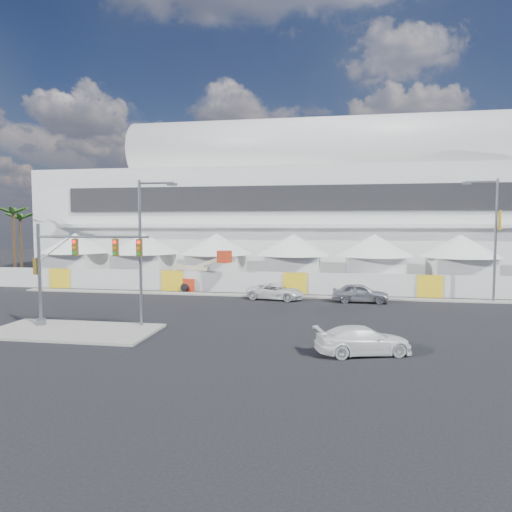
% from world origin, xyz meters
% --- Properties ---
extents(ground, '(160.00, 160.00, 0.00)m').
position_xyz_m(ground, '(0.00, 0.00, 0.00)').
color(ground, black).
rests_on(ground, ground).
extents(median_island, '(10.00, 5.00, 0.15)m').
position_xyz_m(median_island, '(-6.00, -3.00, 0.07)').
color(median_island, gray).
rests_on(median_island, ground).
extents(far_curb, '(80.00, 1.20, 0.12)m').
position_xyz_m(far_curb, '(20.00, 12.50, 0.06)').
color(far_curb, gray).
rests_on(far_curb, ground).
extents(stadium, '(80.00, 24.80, 21.98)m').
position_xyz_m(stadium, '(8.71, 41.50, 9.45)').
color(stadium, silver).
rests_on(stadium, ground).
extents(tent_row, '(53.40, 8.40, 5.40)m').
position_xyz_m(tent_row, '(0.50, 24.00, 3.15)').
color(tent_row, silver).
rests_on(tent_row, ground).
extents(hoarding_fence, '(70.00, 0.25, 2.00)m').
position_xyz_m(hoarding_fence, '(6.00, 14.50, 1.00)').
color(hoarding_fence, silver).
rests_on(hoarding_fence, ground).
extents(palm_cluster, '(10.60, 10.60, 8.55)m').
position_xyz_m(palm_cluster, '(-33.46, 29.50, 6.88)').
color(palm_cluster, '#47331E').
rests_on(palm_cluster, ground).
extents(sedan_silver, '(1.90, 4.66, 1.58)m').
position_xyz_m(sedan_silver, '(11.73, 10.70, 0.79)').
color(sedan_silver, '#A7A7AB').
rests_on(sedan_silver, ground).
extents(pickup_curb, '(3.13, 5.24, 1.36)m').
position_xyz_m(pickup_curb, '(4.60, 11.03, 0.68)').
color(pickup_curb, silver).
rests_on(pickup_curb, ground).
extents(pickup_near, '(3.25, 5.17, 1.40)m').
position_xyz_m(pickup_near, '(10.98, -4.82, 0.70)').
color(pickup_near, white).
rests_on(pickup_near, ground).
extents(lot_car_a, '(1.42, 3.97, 1.30)m').
position_xyz_m(lot_car_a, '(14.56, 20.32, 0.65)').
color(lot_car_a, silver).
rests_on(lot_car_a, ground).
extents(traffic_mast, '(7.63, 0.62, 6.39)m').
position_xyz_m(traffic_mast, '(-6.93, -2.09, 3.70)').
color(traffic_mast, gray).
rests_on(traffic_mast, median_island).
extents(streetlight_median, '(2.51, 0.25, 9.08)m').
position_xyz_m(streetlight_median, '(-2.17, -1.11, 5.36)').
color(streetlight_median, slate).
rests_on(streetlight_median, median_island).
extents(streetlight_curb, '(3.03, 0.68, 10.24)m').
position_xyz_m(streetlight_curb, '(22.46, 12.50, 5.94)').
color(streetlight_curb, slate).
rests_on(streetlight_curb, ground).
extents(boom_lift, '(8.28, 3.27, 4.05)m').
position_xyz_m(boom_lift, '(-4.69, 15.50, 1.09)').
color(boom_lift, red).
rests_on(boom_lift, ground).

